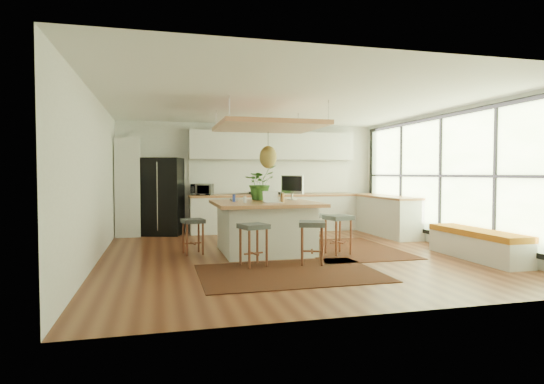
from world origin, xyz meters
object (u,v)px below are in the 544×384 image
object	(u,v)px
island	(265,227)
stool_near_left	(253,244)
fridge	(162,196)
stool_left_side	(193,234)
stool_right_back	(316,227)
island_plant	(260,186)
microwave	(202,188)
stool_near_right	(312,242)
monitor	(292,187)
stool_right_front	(338,235)
laptop	(273,196)

from	to	relation	value
island	stool_near_left	xyz separation A→B (m)	(-0.47, -1.21, -0.11)
fridge	stool_near_left	distance (m)	4.33
island	stool_left_side	bearing A→B (deg)	174.52
stool_right_back	island_plant	bearing A→B (deg)	-179.89
stool_near_left	microwave	xyz separation A→B (m)	(-0.40, 4.06, 0.74)
stool_near_right	microwave	bearing A→B (deg)	107.88
island_plant	monitor	bearing A→B (deg)	-14.63
fridge	stool_near_right	size ratio (longest dim) A/B	2.63
stool_near_left	stool_right_front	xyz separation A→B (m)	(1.68, 0.64, 0.00)
stool_left_side	microwave	size ratio (longest dim) A/B	1.26
island_plant	laptop	bearing A→B (deg)	-88.25
stool_near_left	stool_left_side	world-z (taller)	stool_near_left
laptop	monitor	size ratio (longest dim) A/B	0.60
fridge	stool_right_back	world-z (taller)	fridge
stool_right_front	monitor	world-z (taller)	monitor
island_plant	stool_near_right	bearing A→B (deg)	-76.88
stool_right_front	microwave	bearing A→B (deg)	121.39
stool_right_front	stool_right_back	world-z (taller)	stool_right_front
island	laptop	xyz separation A→B (m)	(0.06, -0.37, 0.58)
stool_left_side	fridge	bearing A→B (deg)	100.60
island	stool_near_right	xyz separation A→B (m)	(0.46, -1.29, -0.11)
stool_right_back	monitor	xyz separation A→B (m)	(-0.55, -0.16, 0.83)
stool_near_right	stool_right_front	xyz separation A→B (m)	(0.75, 0.72, 0.00)
fridge	island_plant	size ratio (longest dim) A/B	2.63
monitor	stool_right_back	bearing A→B (deg)	70.02
stool_right_front	island_plant	xyz separation A→B (m)	(-1.18, 1.12, 0.84)
stool_right_front	fridge	bearing A→B (deg)	131.33
island	stool_right_back	world-z (taller)	island
stool_right_back	laptop	xyz separation A→B (m)	(-1.13, -0.93, 0.70)
stool_left_side	microwave	xyz separation A→B (m)	(0.42, 2.73, 0.74)
fridge	microwave	xyz separation A→B (m)	(0.94, -0.02, 0.17)
microwave	island_plant	xyz separation A→B (m)	(0.90, -2.29, 0.10)
stool_right_back	laptop	distance (m)	1.62
microwave	island_plant	size ratio (longest dim) A/B	0.73
stool_right_back	island_plant	world-z (taller)	island_plant
stool_near_left	stool_right_back	size ratio (longest dim) A/B	1.06
fridge	stool_right_back	xyz separation A→B (m)	(3.01, -2.31, -0.57)
fridge	stool_near_left	world-z (taller)	fridge
island	stool_right_back	xyz separation A→B (m)	(1.20, 0.56, -0.11)
island	microwave	size ratio (longest dim) A/B	3.69
monitor	island_plant	xyz separation A→B (m)	(-0.61, 0.16, 0.01)
stool_near_left	stool_near_right	size ratio (longest dim) A/B	0.97
island	laptop	distance (m)	0.70
stool_left_side	monitor	xyz separation A→B (m)	(1.94, 0.27, 0.83)
laptop	fridge	bearing A→B (deg)	110.71
stool_right_front	island_plant	bearing A→B (deg)	136.39
stool_right_front	monitor	xyz separation A→B (m)	(-0.57, 0.96, 0.83)
stool_right_back	stool_near_right	bearing A→B (deg)	-111.61
monitor	stool_left_side	bearing A→B (deg)	-118.30
microwave	stool_left_side	bearing A→B (deg)	-81.86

